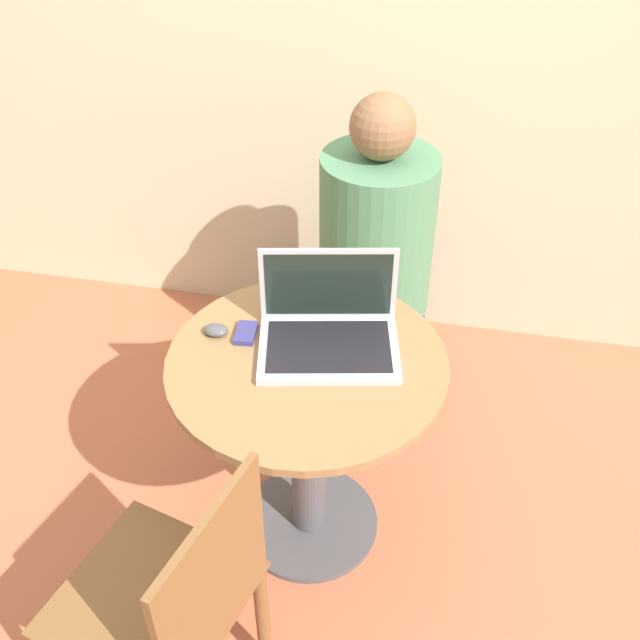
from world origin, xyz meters
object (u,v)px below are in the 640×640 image
object	(u,v)px
cell_phone	(246,333)
chair_empty	(174,609)
laptop	(329,329)
person_seated	(374,279)

from	to	relation	value
cell_phone	chair_empty	distance (m)	0.72
laptop	cell_phone	distance (m)	0.23
cell_phone	laptop	bearing A→B (deg)	3.67
laptop	person_seated	distance (m)	0.67
cell_phone	person_seated	xyz separation A→B (m)	(0.27, 0.63, -0.23)
laptop	cell_phone	xyz separation A→B (m)	(-0.23, -0.01, -0.04)
laptop	cell_phone	size ratio (longest dim) A/B	4.34
laptop	chair_empty	world-z (taller)	laptop
laptop	chair_empty	size ratio (longest dim) A/B	0.48
chair_empty	person_seated	world-z (taller)	person_seated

